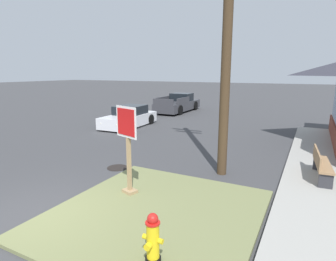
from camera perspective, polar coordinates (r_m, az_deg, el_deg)
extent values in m
plane|color=#3D3D3F|center=(7.37, -25.55, -15.71)|extent=(160.00, 160.00, 0.00)
cube|color=olive|center=(6.81, -2.53, -16.44)|extent=(4.56, 4.90, 0.08)
cube|color=#9E9B93|center=(9.92, 28.82, -8.53)|extent=(2.20, 16.75, 0.12)
cylinder|color=black|center=(5.30, -3.04, -24.67)|extent=(0.28, 0.28, 0.08)
cylinder|color=yellow|center=(5.09, -3.09, -21.46)|extent=(0.22, 0.22, 0.63)
cylinder|color=red|center=(4.92, -3.14, -18.25)|extent=(0.25, 0.25, 0.03)
sphere|color=red|center=(4.88, -3.15, -17.49)|extent=(0.19, 0.19, 0.19)
cube|color=red|center=(4.85, -3.16, -16.77)|extent=(0.04, 0.04, 0.04)
cylinder|color=yellow|center=(5.14, -4.64, -20.71)|extent=(0.08, 0.09, 0.09)
cylinder|color=yellow|center=(5.01, -1.51, -21.61)|extent=(0.08, 0.09, 0.09)
cylinder|color=yellow|center=(4.99, -4.10, -22.51)|extent=(0.12, 0.09, 0.12)
cube|color=#A3845B|center=(7.41, -8.01, -4.33)|extent=(0.11, 0.11, 2.27)
cube|color=#A3845B|center=(7.79, -7.77, -12.09)|extent=(0.43, 0.38, 0.08)
cube|color=white|center=(7.20, -8.51, 1.71)|extent=(0.77, 0.25, 0.81)
cube|color=red|center=(7.19, -8.60, 1.70)|extent=(0.66, 0.22, 0.69)
cylinder|color=black|center=(9.95, -10.28, -7.45)|extent=(0.70, 0.70, 0.02)
cube|color=silver|center=(17.16, -7.99, 2.19)|extent=(1.86, 4.10, 0.64)
cube|color=black|center=(17.24, -7.68, 4.13)|extent=(1.54, 1.91, 0.56)
cylinder|color=black|center=(15.71, -8.02, 0.93)|extent=(0.24, 0.63, 0.62)
cylinder|color=black|center=(16.63, -12.65, 1.36)|extent=(0.24, 0.63, 0.62)
cylinder|color=black|center=(17.83, -3.62, 2.32)|extent=(0.24, 0.63, 0.62)
cylinder|color=black|center=(18.64, -7.95, 2.65)|extent=(0.24, 0.63, 0.62)
sphere|color=white|center=(15.26, -10.42, 1.13)|extent=(0.14, 0.14, 0.14)
sphere|color=red|center=(18.57, -3.34, 3.21)|extent=(0.12, 0.12, 0.12)
sphere|color=white|center=(15.87, -13.42, 1.41)|extent=(0.14, 0.14, 0.14)
sphere|color=red|center=(19.07, -6.04, 3.40)|extent=(0.12, 0.12, 0.12)
cube|color=#38383D|center=(23.31, 2.01, 5.08)|extent=(1.95, 5.37, 0.68)
cube|color=black|center=(23.93, 2.78, 6.79)|extent=(1.68, 1.41, 0.68)
cube|color=#38383D|center=(22.81, -1.03, 6.35)|extent=(0.13, 2.25, 0.44)
cube|color=#38383D|center=(22.04, 3.12, 6.14)|extent=(0.13, 2.25, 0.44)
cube|color=#38383D|center=(20.91, -1.01, 5.84)|extent=(1.70, 0.12, 0.44)
cylinder|color=black|center=(25.14, 1.70, 5.31)|extent=(0.27, 0.76, 0.76)
cylinder|color=black|center=(24.45, 5.48, 5.07)|extent=(0.27, 0.76, 0.76)
cylinder|color=black|center=(22.30, -1.80, 4.46)|extent=(0.27, 0.76, 0.76)
cylinder|color=black|center=(21.51, 2.36, 4.18)|extent=(0.27, 0.76, 0.76)
cube|color=#93704C|center=(9.61, 29.02, -6.04)|extent=(0.56, 1.79, 0.06)
cube|color=#93704C|center=(9.53, 28.08, -4.70)|extent=(0.21, 1.76, 0.38)
cube|color=#2D2D33|center=(8.93, 29.44, -8.98)|extent=(0.36, 0.09, 0.41)
cube|color=#2D2D33|center=(10.44, 28.42, -5.98)|extent=(0.36, 0.09, 0.41)
cylinder|color=#42301E|center=(8.95, 12.05, 20.26)|extent=(0.30, 0.30, 9.22)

